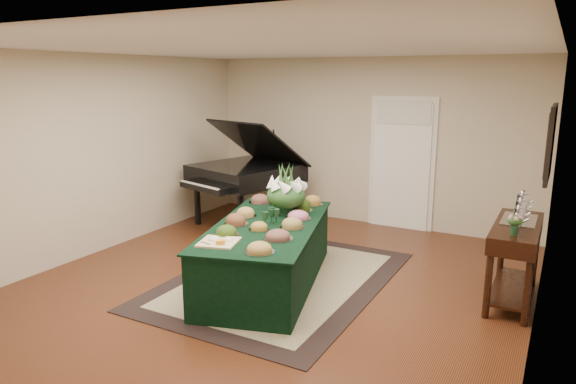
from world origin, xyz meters
The scene contains 14 objects.
ground centered at (0.00, 0.00, 0.00)m, with size 6.00×6.00×0.00m, color black.
area_rug centered at (0.00, 0.11, 0.01)m, with size 2.32×3.25×0.01m.
kitchen_doorway centered at (0.60, 2.97, 1.02)m, with size 1.05×0.07×2.10m.
buffet_table centered at (-0.08, -0.07, 0.37)m, with size 1.76×2.64×0.74m.
food_platters centered at (-0.09, 0.13, 0.78)m, with size 1.34×2.22×0.13m.
cutting_board centered at (-0.15, -0.89, 0.77)m, with size 0.47×0.47×0.10m.
green_goblets centered at (-0.03, -0.06, 0.83)m, with size 0.15×0.25×0.18m.
floral_centerpiece centered at (-0.09, 0.42, 1.03)m, with size 0.50×0.50×0.50m.
grand_piano centered at (-1.69, 1.95, 0.86)m, with size 1.84×1.96×1.73m.
wicker_basket centered at (-0.82, 1.31, 0.12)m, with size 0.38×0.38×0.24m, color olive.
mahogany_sideboard centered at (2.50, 0.80, 0.68)m, with size 0.45×1.32×0.87m.
tea_service centered at (2.50, 0.93, 0.99)m, with size 0.34×0.74×0.30m.
pink_bouquet centered at (2.49, 0.37, 1.01)m, with size 0.17×0.17×0.21m.
wall_painting centered at (2.72, 0.80, 1.75)m, with size 0.05×0.95×0.75m.
Camera 1 is at (2.85, -4.94, 2.40)m, focal length 32.00 mm.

